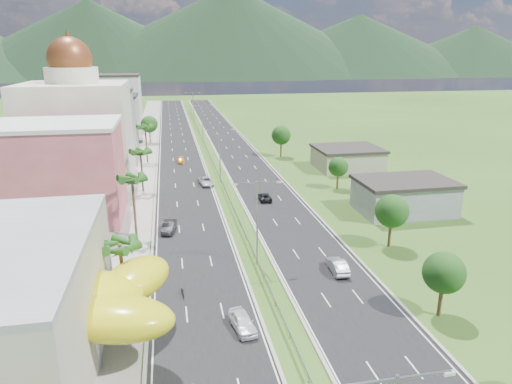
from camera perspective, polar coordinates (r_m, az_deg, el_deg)
ground at (r=49.97m, az=2.40°, el=-13.97°), size 500.00×500.00×0.00m
road_left at (r=134.13m, az=-9.68°, el=5.77°), size 11.00×260.00×0.04m
road_right at (r=135.25m, az=-3.28°, el=6.08°), size 11.00×260.00×0.04m
sidewalk_left at (r=134.27m, az=-13.75°, el=5.55°), size 7.00×260.00×0.12m
median_guardrail at (r=116.78m, az=-5.74°, el=4.56°), size 0.10×216.06×0.76m
streetlight_median_b at (r=55.92m, az=0.14°, el=-2.80°), size 6.04×0.25×11.00m
streetlight_median_c at (r=94.10m, az=-4.57°, el=5.37°), size 6.04×0.25×11.00m
streetlight_median_d at (r=138.29m, az=-6.73°, el=9.06°), size 6.04×0.25×11.00m
streetlight_median_e at (r=182.88m, az=-7.86°, el=10.95°), size 6.04×0.25×11.00m
lime_canopy at (r=44.08m, az=-23.04°, el=-12.53°), size 18.00×15.00×7.40m
pink_shophouse at (r=77.92m, az=-23.89°, el=2.04°), size 20.00×15.00×15.00m
domed_building at (r=99.30m, az=-21.39°, el=7.57°), size 20.00×20.00×28.70m
midrise_grey at (r=124.05m, az=-18.84°, el=7.94°), size 16.00×15.00×16.00m
midrise_beige at (r=145.87m, az=-17.71°, el=8.69°), size 16.00×15.00×13.00m
midrise_white at (r=168.30m, az=-16.95°, el=10.64°), size 16.00×15.00×18.00m
shed_near at (r=80.19m, az=18.00°, el=-0.65°), size 15.00×10.00×5.00m
shed_far at (r=107.23m, az=11.34°, el=4.05°), size 14.00×12.00×4.40m
palm_tree_b at (r=47.75m, az=-16.62°, el=-6.74°), size 3.60×3.60×8.10m
palm_tree_c at (r=66.13m, az=-15.23°, el=1.33°), size 3.60×3.60×9.60m
palm_tree_d at (r=88.67m, az=-14.24°, el=4.69°), size 3.60×3.60×8.60m
palm_tree_e at (r=113.09m, az=-13.67°, el=7.72°), size 3.60×3.60×9.40m
leafy_tree_lfar at (r=138.19m, az=-13.20°, el=8.23°), size 4.90×4.90×8.05m
leafy_tree_ra at (r=49.63m, az=22.44°, el=-9.33°), size 4.20×4.20×6.90m
leafy_tree_rb at (r=64.39m, az=16.63°, el=-2.31°), size 4.55×4.55×7.47m
leafy_tree_rc at (r=90.27m, az=10.25°, el=3.10°), size 3.85×3.85×6.33m
leafy_tree_rd at (r=116.85m, az=3.17°, el=7.11°), size 4.90×4.90×8.05m
mountain_ridge at (r=497.25m, az=-2.92°, el=14.09°), size 860.00×140.00×90.00m
car_white_near_left at (r=45.82m, az=-1.71°, el=-15.90°), size 2.58×4.87×1.58m
car_dark_left at (r=69.49m, az=-10.85°, el=-4.28°), size 2.45×4.98×1.57m
car_silver_mid_left at (r=92.66m, az=-6.26°, el=1.34°), size 3.18×5.72×1.51m
car_yellow_far_left at (r=112.46m, az=-9.37°, el=3.95°), size 1.82×4.25×1.22m
car_silver_right at (r=57.20m, az=10.13°, el=-9.04°), size 1.89×4.96×1.61m
car_dark_far_right at (r=82.63m, az=1.06°, el=-0.60°), size 2.18×4.60×1.27m
motorcycle at (r=51.89m, az=-9.16°, el=-12.04°), size 0.85×2.13×1.33m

